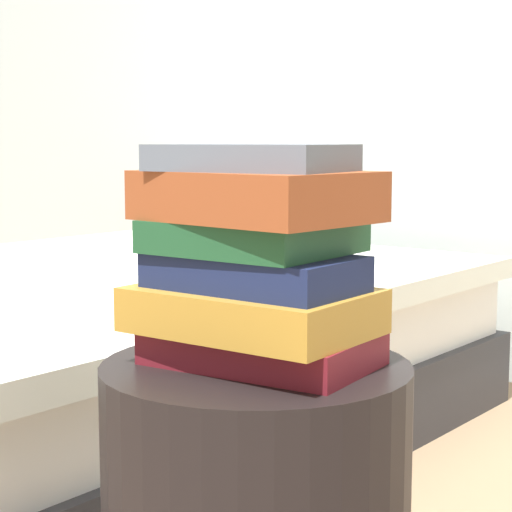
# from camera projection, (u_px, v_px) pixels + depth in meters

# --- Properties ---
(bed) EXTENTS (1.54, 2.01, 0.62)m
(bed) POSITION_uv_depth(u_px,v_px,m) (112.00, 350.00, 2.52)
(bed) COLOR #2D2D33
(bed) RESTS_ON ground_plane
(book_maroon) EXTENTS (0.30, 0.21, 0.04)m
(book_maroon) POSITION_uv_depth(u_px,v_px,m) (262.00, 347.00, 1.17)
(book_maroon) COLOR maroon
(book_maroon) RESTS_ON side_table
(book_ochre) EXTENTS (0.31, 0.22, 0.06)m
(book_ochre) POSITION_uv_depth(u_px,v_px,m) (254.00, 311.00, 1.16)
(book_ochre) COLOR #B7842D
(book_ochre) RESTS_ON book_maroon
(book_navy) EXTENTS (0.27, 0.16, 0.05)m
(book_navy) POSITION_uv_depth(u_px,v_px,m) (254.00, 272.00, 1.14)
(book_navy) COLOR #19234C
(book_navy) RESTS_ON book_ochre
(book_forest) EXTENTS (0.25, 0.22, 0.04)m
(book_forest) POSITION_uv_depth(u_px,v_px,m) (253.00, 236.00, 1.16)
(book_forest) COLOR #1E512D
(book_forest) RESTS_ON book_navy
(book_rust) EXTENTS (0.29, 0.21, 0.06)m
(book_rust) POSITION_uv_depth(u_px,v_px,m) (257.00, 196.00, 1.14)
(book_rust) COLOR #994723
(book_rust) RESTS_ON book_forest
(book_slate) EXTENTS (0.26, 0.19, 0.03)m
(book_slate) POSITION_uv_depth(u_px,v_px,m) (249.00, 158.00, 1.13)
(book_slate) COLOR slate
(book_slate) RESTS_ON book_rust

